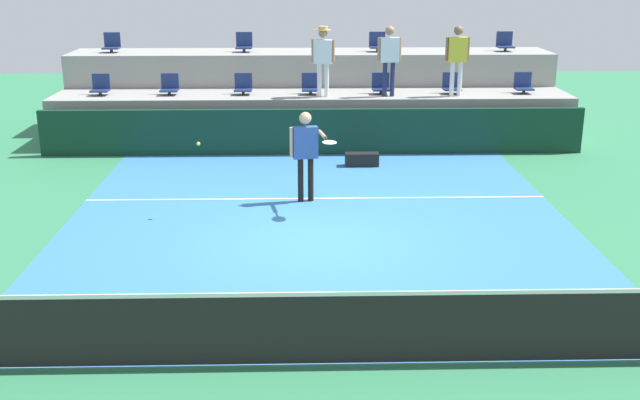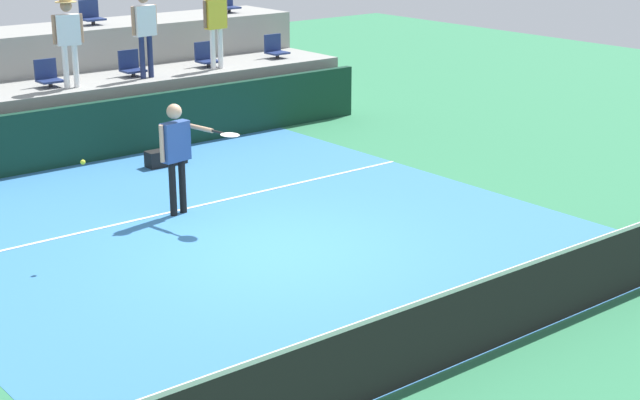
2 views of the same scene
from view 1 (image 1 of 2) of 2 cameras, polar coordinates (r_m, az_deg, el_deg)
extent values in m
plane|color=#2D754C|center=(12.64, -0.05, -3.18)|extent=(40.00, 40.00, 0.00)
cube|color=teal|center=(13.58, -0.16, -1.67)|extent=(9.00, 10.00, 0.01)
cube|color=white|center=(14.91, -0.28, 0.12)|extent=(9.00, 0.06, 0.00)
cube|color=black|center=(8.80, 0.61, -9.66)|extent=(10.40, 0.01, 0.87)
cube|color=white|center=(8.61, 0.62, -7.07)|extent=(10.40, 0.02, 0.05)
cube|color=#0F3323|center=(18.25, -0.52, 5.15)|extent=(13.00, 0.16, 1.10)
cube|color=gray|center=(19.50, -0.59, 6.19)|extent=(13.00, 1.80, 1.25)
cube|color=gray|center=(21.20, -0.67, 8.28)|extent=(13.00, 1.80, 2.10)
cylinder|color=#2D2D33|center=(19.87, -16.17, 7.69)|extent=(0.08, 0.08, 0.10)
cube|color=navy|center=(19.86, -16.19, 7.89)|extent=(0.44, 0.40, 0.04)
cube|color=navy|center=(20.00, -16.12, 8.57)|extent=(0.44, 0.04, 0.38)
cylinder|color=#2D2D33|center=(19.51, -11.24, 7.88)|extent=(0.08, 0.08, 0.10)
cube|color=navy|center=(19.50, -11.25, 8.08)|extent=(0.44, 0.40, 0.04)
cube|color=navy|center=(19.64, -11.20, 8.77)|extent=(0.44, 0.04, 0.38)
cylinder|color=#2D2D33|center=(19.28, -5.79, 8.01)|extent=(0.08, 0.08, 0.10)
cube|color=navy|center=(19.27, -5.79, 8.22)|extent=(0.44, 0.40, 0.04)
cube|color=navy|center=(19.42, -5.77, 8.91)|extent=(0.44, 0.04, 0.38)
cylinder|color=#2D2D33|center=(19.23, -0.72, 8.07)|extent=(0.08, 0.08, 0.10)
cube|color=navy|center=(19.22, -0.72, 8.28)|extent=(0.44, 0.40, 0.04)
cube|color=navy|center=(19.36, -0.73, 8.98)|extent=(0.44, 0.04, 0.38)
cylinder|color=#2D2D33|center=(19.34, 4.60, 8.07)|extent=(0.08, 0.08, 0.10)
cube|color=navy|center=(19.32, 4.61, 8.28)|extent=(0.44, 0.40, 0.04)
cube|color=navy|center=(19.47, 4.57, 8.97)|extent=(0.44, 0.04, 0.38)
cylinder|color=#2D2D33|center=(19.60, 9.88, 8.00)|extent=(0.08, 0.08, 0.10)
cube|color=navy|center=(19.59, 9.89, 8.20)|extent=(0.44, 0.40, 0.04)
cube|color=navy|center=(19.74, 9.82, 8.89)|extent=(0.44, 0.04, 0.38)
cylinder|color=#2D2D33|center=(20.04, 15.05, 7.87)|extent=(0.08, 0.08, 0.10)
cube|color=navy|center=(20.03, 15.07, 8.06)|extent=(0.44, 0.40, 0.04)
cube|color=navy|center=(20.17, 14.97, 8.74)|extent=(0.44, 0.04, 0.38)
cylinder|color=#2D2D33|center=(21.50, -15.39, 10.76)|extent=(0.08, 0.08, 0.10)
cube|color=navy|center=(21.49, -15.40, 10.94)|extent=(0.44, 0.40, 0.04)
cube|color=navy|center=(21.65, -15.34, 11.55)|extent=(0.44, 0.04, 0.38)
cylinder|color=#2D2D33|center=(20.95, -5.73, 11.12)|extent=(0.08, 0.08, 0.10)
cube|color=navy|center=(20.94, -5.73, 11.31)|extent=(0.44, 0.40, 0.04)
cube|color=navy|center=(21.10, -5.71, 11.93)|extent=(0.44, 0.04, 0.38)
cylinder|color=#2D2D33|center=(21.00, 4.34, 11.18)|extent=(0.08, 0.08, 0.10)
cube|color=navy|center=(20.99, 4.35, 11.37)|extent=(0.44, 0.40, 0.04)
cube|color=navy|center=(21.15, 4.31, 11.98)|extent=(0.44, 0.04, 0.38)
cylinder|color=#2D2D33|center=(21.63, 13.74, 10.92)|extent=(0.08, 0.08, 0.10)
cube|color=navy|center=(21.62, 13.76, 11.10)|extent=(0.44, 0.40, 0.04)
cube|color=navy|center=(21.77, 13.68, 11.71)|extent=(0.44, 0.04, 0.38)
cylinder|color=black|center=(14.63, -1.47, 1.51)|extent=(0.13, 0.13, 0.86)
cylinder|color=black|center=(14.66, -0.70, 1.55)|extent=(0.13, 0.13, 0.86)
cube|color=#2D4C8C|center=(14.46, -1.10, 4.34)|extent=(0.49, 0.26, 0.61)
sphere|color=tan|center=(14.36, -1.11, 6.16)|extent=(0.27, 0.27, 0.23)
cylinder|color=tan|center=(14.41, -2.16, 4.36)|extent=(0.08, 0.08, 0.58)
cylinder|color=tan|center=(14.20, 0.16, 4.95)|extent=(0.16, 0.55, 0.07)
cylinder|color=black|center=(13.84, 0.47, 4.62)|extent=(0.08, 0.26, 0.04)
ellipsoid|color=silver|center=(13.58, 0.72, 4.36)|extent=(0.31, 0.36, 0.03)
cylinder|color=white|center=(18.90, -0.05, 9.00)|extent=(0.13, 0.13, 0.81)
cylinder|color=white|center=(18.87, 0.51, 8.98)|extent=(0.13, 0.13, 0.81)
cube|color=white|center=(18.79, 0.23, 11.08)|extent=(0.47, 0.28, 0.57)
sphere|color=#A87A5B|center=(18.75, 0.23, 12.41)|extent=(0.26, 0.26, 0.22)
cylinder|color=#A87A5B|center=(18.85, -0.54, 11.15)|extent=(0.08, 0.08, 0.54)
cylinder|color=#A87A5B|center=(18.74, 1.00, 11.11)|extent=(0.08, 0.08, 0.54)
cylinder|color=tan|center=(18.74, 0.23, 12.65)|extent=(0.48, 0.48, 0.01)
cylinder|color=tan|center=(18.74, 0.23, 12.78)|extent=(0.28, 0.28, 0.09)
cylinder|color=navy|center=(18.98, 4.89, 9.01)|extent=(0.12, 0.12, 0.84)
cylinder|color=navy|center=(19.02, 5.46, 9.02)|extent=(0.12, 0.12, 0.84)
cube|color=white|center=(18.91, 5.23, 11.17)|extent=(0.47, 0.23, 0.60)
sphere|color=#A87A5B|center=(18.86, 5.27, 12.55)|extent=(0.25, 0.25, 0.23)
cylinder|color=#A87A5B|center=(18.85, 4.44, 11.22)|extent=(0.08, 0.08, 0.56)
cylinder|color=#A87A5B|center=(18.97, 6.02, 11.22)|extent=(0.08, 0.08, 0.56)
cylinder|color=white|center=(19.24, 9.89, 8.94)|extent=(0.11, 0.11, 0.84)
cylinder|color=white|center=(19.28, 10.45, 8.93)|extent=(0.11, 0.11, 0.84)
cube|color=yellow|center=(19.17, 10.29, 11.06)|extent=(0.46, 0.19, 0.60)
sphere|color=#846047|center=(19.12, 10.36, 12.42)|extent=(0.24, 0.24, 0.23)
cylinder|color=#846047|center=(19.11, 9.51, 11.13)|extent=(0.07, 0.07, 0.56)
cylinder|color=#846047|center=(19.23, 11.07, 11.09)|extent=(0.07, 0.07, 0.56)
sphere|color=#CCE033|center=(13.73, -9.12, 4.19)|extent=(0.07, 0.07, 0.07)
cube|color=black|center=(17.29, 3.16, 3.06)|extent=(0.76, 0.28, 0.30)
camera|label=2|loc=(7.36, -80.55, 5.49)|focal=54.17mm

